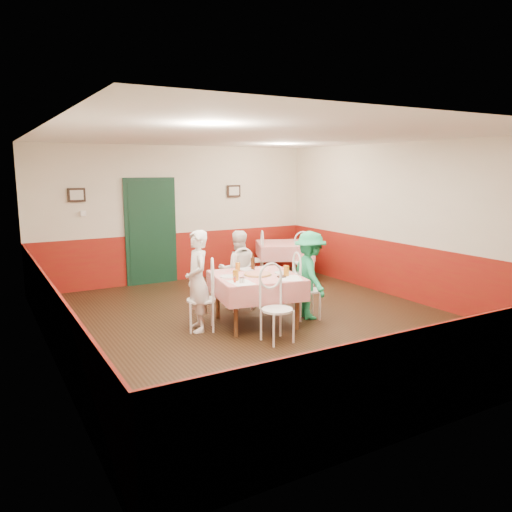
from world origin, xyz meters
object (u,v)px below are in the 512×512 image
second_table (284,260)px  chair_second_b (304,263)px  chair_near (277,310)px  glass_a (236,275)px  diner_right (310,275)px  glass_b (286,271)px  glass_c (238,267)px  chair_second_a (254,260)px  beer_bottle (253,263)px  chair_left (201,300)px  wallet (282,277)px  diner_far (238,270)px  diner_left (197,281)px  chair_far (239,283)px  main_table (256,300)px  chair_right (307,290)px  pizza (258,274)px

second_table → chair_second_b: chair_second_b is taller
chair_near → glass_a: (-0.29, 0.65, 0.39)m
chair_near → diner_right: bearing=32.1°
chair_second_b → glass_b: 2.77m
chair_second_b → glass_c: (-2.26, -1.40, 0.38)m
chair_near → chair_second_a: size_ratio=1.00×
chair_second_a → beer_bottle: beer_bottle is taller
chair_left → glass_b: size_ratio=5.81×
chair_second_a → wallet: (-1.16, -2.88, 0.32)m
glass_a → beer_bottle: 0.80m
diner_far → diner_left: bearing=52.2°
chair_far → diner_left: (-1.03, -0.68, 0.29)m
chair_far → glass_c: (-0.25, -0.45, 0.38)m
glass_c → beer_bottle: 0.26m
main_table → chair_right: size_ratio=1.36×
chair_left → glass_c: chair_left is taller
chair_far → beer_bottle: 0.64m
diner_left → diner_far: size_ratio=1.11×
chair_right → diner_left: diner_left is taller
chair_far → chair_left: bearing=39.0°
wallet → glass_c: bearing=125.5°
glass_b → chair_second_a: bearing=69.6°
wallet → diner_left: bearing=166.5°
glass_c → chair_near: bearing=-91.9°
glass_a → wallet: size_ratio=1.40×
main_table → pizza: bearing=-55.5°
wallet → diner_left: diner_left is taller
main_table → diner_far: diner_far is taller
glass_b → beer_bottle: 0.68m
second_table → glass_c: (-2.26, -2.15, 0.45)m
glass_c → wallet: (0.35, -0.72, -0.06)m
chair_right → diner_far: size_ratio=0.68×
chair_right → wallet: size_ratio=8.18×
chair_second_b → beer_bottle: 2.50m
chair_right → glass_a: glass_a is taller
second_table → chair_second_b: size_ratio=1.24×
glass_a → chair_right: bearing=1.8°
second_table → diner_left: 3.88m
main_table → chair_second_a: bearing=61.1°
chair_far → glass_c: size_ratio=6.57×
glass_c → diner_far: (0.26, 0.50, -0.16)m
glass_c → chair_far: bearing=60.7°
glass_a → chair_left: bearing=140.2°
diner_right → chair_left: bearing=93.9°
chair_second_b → glass_a: size_ratio=5.84×
main_table → chair_near: (-0.15, -0.84, 0.08)m
chair_near → diner_far: diner_far is taller
glass_c → glass_a: bearing=-120.1°
second_table → chair_right: chair_right is taller
chair_right → diner_right: (0.05, -0.01, 0.24)m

